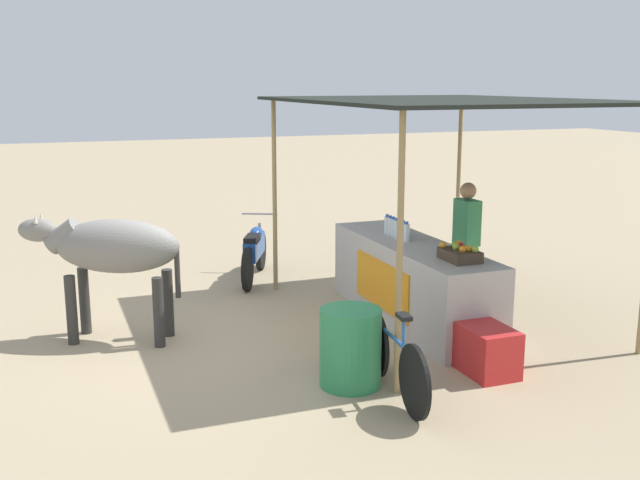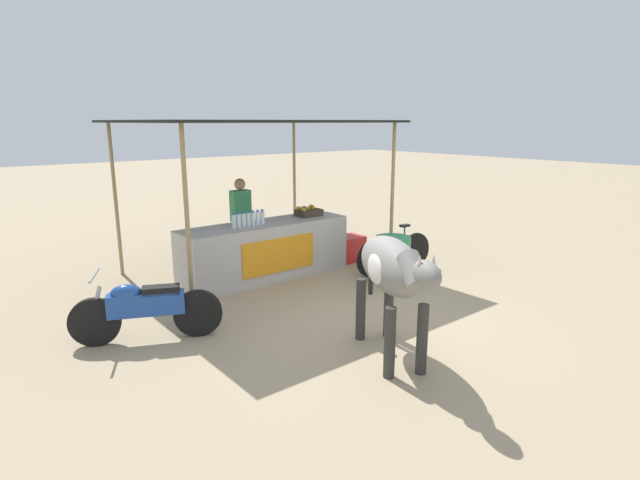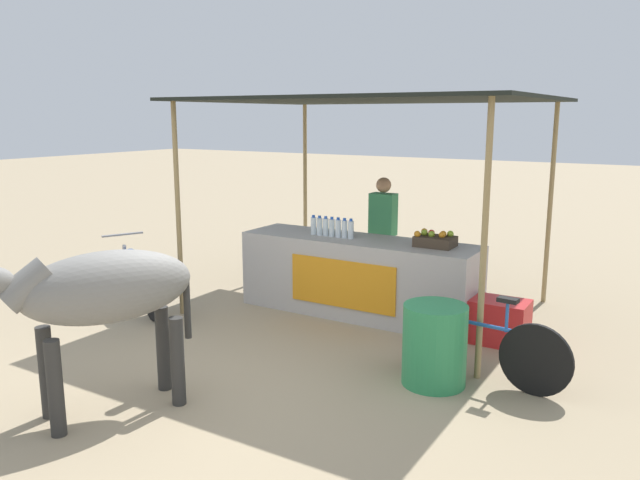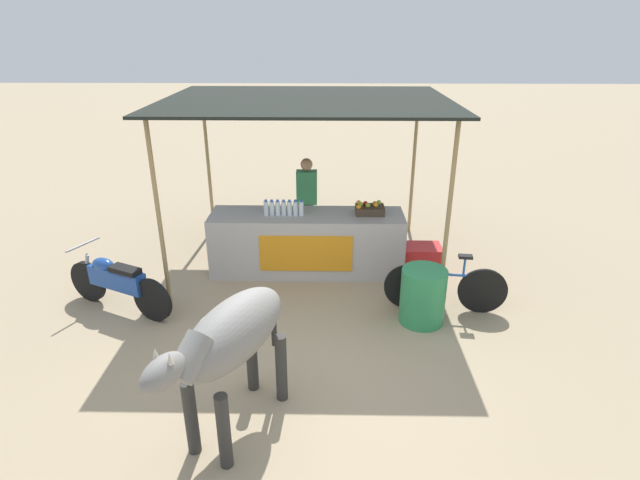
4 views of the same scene
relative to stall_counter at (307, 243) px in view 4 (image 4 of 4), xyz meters
The scene contains 11 objects.
ground_plane 2.25m from the stall_counter, 90.00° to the right, with size 60.00×60.00×0.00m, color tan.
stall_counter is the anchor object (origin of this frame).
stall_awning 2.09m from the stall_counter, 90.00° to the left, with size 4.20×3.20×2.66m.
water_bottle_row 0.69m from the stall_counter, behind, with size 0.61×0.07×0.25m.
fruit_crate 1.12m from the stall_counter, ahead, with size 0.44×0.32×0.18m.
vendor_behind_counter 0.84m from the stall_counter, 92.23° to the left, with size 0.34×0.22×1.65m.
cooler_box 1.82m from the stall_counter, ahead, with size 0.60×0.44×0.48m, color red.
water_barrel 2.17m from the stall_counter, 43.10° to the right, with size 0.59×0.59×0.76m, color #2D8C51.
cow 3.53m from the stall_counter, 99.15° to the right, with size 1.12×1.80×1.44m.
motorcycle_parked 2.84m from the stall_counter, 153.92° to the right, with size 1.66×0.91×0.90m.
bicycle_leaning 2.28m from the stall_counter, 31.60° to the right, with size 1.66×0.21×0.85m.
Camera 4 is at (0.33, -5.01, 3.65)m, focal length 28.00 mm.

